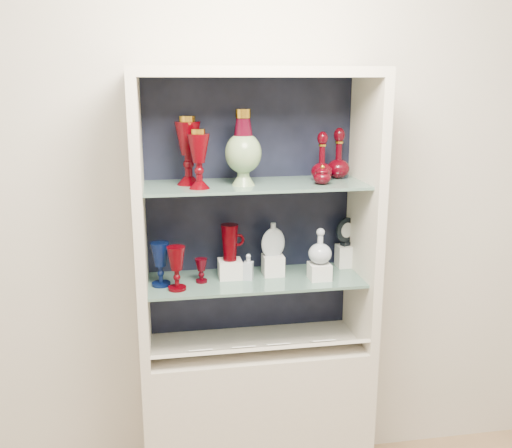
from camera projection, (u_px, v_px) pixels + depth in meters
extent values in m
cube|color=beige|center=(248.00, 191.00, 2.59)|extent=(3.50, 0.02, 2.80)
cube|color=beige|center=(256.00, 418.00, 2.63)|extent=(1.00, 0.40, 0.75)
cube|color=black|center=(249.00, 209.00, 2.58)|extent=(0.98, 0.02, 1.15)
cube|color=beige|center=(140.00, 223.00, 2.32)|extent=(0.04, 0.40, 1.15)
cube|color=beige|center=(365.00, 214.00, 2.48)|extent=(0.04, 0.40, 1.15)
cube|color=beige|center=(256.00, 72.00, 2.25)|extent=(1.00, 0.40, 0.04)
cube|color=slate|center=(255.00, 280.00, 2.49)|extent=(0.92, 0.34, 0.01)
cube|color=slate|center=(255.00, 185.00, 2.38)|extent=(0.92, 0.34, 0.01)
cube|color=beige|center=(260.00, 348.00, 2.43)|extent=(0.92, 0.17, 0.09)
cube|color=white|center=(200.00, 350.00, 2.38)|extent=(0.10, 0.06, 0.03)
cube|color=white|center=(322.00, 340.00, 2.47)|extent=(0.10, 0.06, 0.03)
cube|color=white|center=(277.00, 344.00, 2.43)|extent=(0.10, 0.06, 0.03)
cube|color=white|center=(243.00, 347.00, 2.41)|extent=(0.10, 0.06, 0.03)
cube|color=silver|center=(230.00, 269.00, 2.49)|extent=(0.10, 0.10, 0.08)
cube|color=silver|center=(273.00, 265.00, 2.52)|extent=(0.09, 0.09, 0.09)
cube|color=silver|center=(319.00, 271.00, 2.47)|extent=(0.09, 0.09, 0.07)
cube|color=silver|center=(345.00, 256.00, 2.64)|extent=(0.08, 0.08, 0.10)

